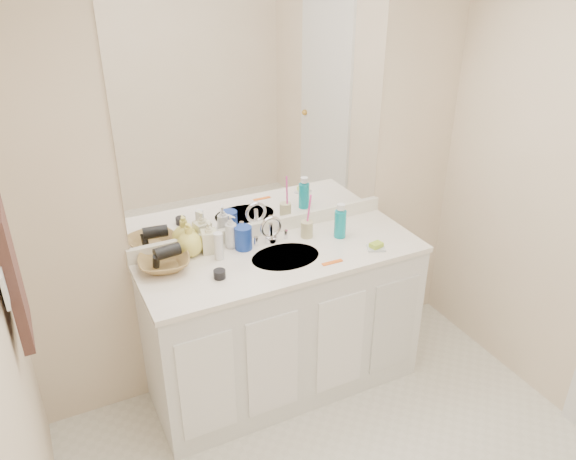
# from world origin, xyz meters

# --- Properties ---
(wall_back) EXTENTS (2.60, 0.02, 2.40)m
(wall_back) POSITION_xyz_m (0.00, 1.30, 1.20)
(wall_back) COLOR beige
(wall_back) RESTS_ON floor
(wall_left) EXTENTS (0.02, 2.60, 2.40)m
(wall_left) POSITION_xyz_m (-1.30, 0.00, 1.20)
(wall_left) COLOR beige
(wall_left) RESTS_ON floor
(vanity_cabinet) EXTENTS (1.50, 0.55, 0.85)m
(vanity_cabinet) POSITION_xyz_m (0.00, 1.02, 0.42)
(vanity_cabinet) COLOR white
(vanity_cabinet) RESTS_ON floor
(countertop) EXTENTS (1.52, 0.57, 0.03)m
(countertop) POSITION_xyz_m (0.00, 1.02, 0.86)
(countertop) COLOR white
(countertop) RESTS_ON vanity_cabinet
(backsplash) EXTENTS (1.52, 0.03, 0.08)m
(backsplash) POSITION_xyz_m (0.00, 1.29, 0.92)
(backsplash) COLOR white
(backsplash) RESTS_ON countertop
(sink_basin) EXTENTS (0.37, 0.37, 0.02)m
(sink_basin) POSITION_xyz_m (0.00, 1.00, 0.87)
(sink_basin) COLOR #B7B2A0
(sink_basin) RESTS_ON countertop
(faucet) EXTENTS (0.02, 0.02, 0.11)m
(faucet) POSITION_xyz_m (0.00, 1.18, 0.94)
(faucet) COLOR silver
(faucet) RESTS_ON countertop
(mirror) EXTENTS (1.48, 0.01, 1.20)m
(mirror) POSITION_xyz_m (0.00, 1.29, 1.56)
(mirror) COLOR white
(mirror) RESTS_ON wall_back
(blue_mug) EXTENTS (0.11, 0.11, 0.13)m
(blue_mug) POSITION_xyz_m (-0.16, 1.18, 0.94)
(blue_mug) COLOR #16369B
(blue_mug) RESTS_ON countertop
(tan_cup) EXTENTS (0.07, 0.07, 0.09)m
(tan_cup) POSITION_xyz_m (0.20, 1.15, 0.93)
(tan_cup) COLOR #BFB987
(tan_cup) RESTS_ON countertop
(toothbrush) EXTENTS (0.02, 0.04, 0.22)m
(toothbrush) POSITION_xyz_m (0.21, 1.15, 1.03)
(toothbrush) COLOR #FF43AD
(toothbrush) RESTS_ON tan_cup
(mouthwash_bottle) EXTENTS (0.08, 0.08, 0.16)m
(mouthwash_bottle) POSITION_xyz_m (0.37, 1.07, 0.96)
(mouthwash_bottle) COLOR #0D93A1
(mouthwash_bottle) RESTS_ON countertop
(soap_dish) EXTENTS (0.12, 0.11, 0.01)m
(soap_dish) POSITION_xyz_m (0.47, 0.86, 0.89)
(soap_dish) COLOR silver
(soap_dish) RESTS_ON countertop
(green_soap) EXTENTS (0.07, 0.06, 0.02)m
(green_soap) POSITION_xyz_m (0.47, 0.86, 0.90)
(green_soap) COLOR #A7CC31
(green_soap) RESTS_ON soap_dish
(orange_comb) EXTENTS (0.12, 0.03, 0.00)m
(orange_comb) POSITION_xyz_m (0.19, 0.84, 0.88)
(orange_comb) COLOR orange
(orange_comb) RESTS_ON countertop
(dark_jar) EXTENTS (0.06, 0.06, 0.04)m
(dark_jar) POSITION_xyz_m (-0.38, 0.96, 0.90)
(dark_jar) COLOR black
(dark_jar) RESTS_ON countertop
(extra_white_bottle) EXTENTS (0.05, 0.05, 0.15)m
(extra_white_bottle) POSITION_xyz_m (-0.32, 1.14, 0.95)
(extra_white_bottle) COLOR white
(extra_white_bottle) RESTS_ON countertop
(soap_bottle_white) EXTENTS (0.09, 0.09, 0.19)m
(soap_bottle_white) POSITION_xyz_m (-0.22, 1.23, 0.97)
(soap_bottle_white) COLOR silver
(soap_bottle_white) RESTS_ON countertop
(soap_bottle_cream) EXTENTS (0.10, 0.10, 0.18)m
(soap_bottle_cream) POSITION_xyz_m (-0.34, 1.23, 0.97)
(soap_bottle_cream) COLOR #FAF5CC
(soap_bottle_cream) RESTS_ON countertop
(soap_bottle_yellow) EXTENTS (0.15, 0.15, 0.18)m
(soap_bottle_yellow) POSITION_xyz_m (-0.44, 1.25, 0.97)
(soap_bottle_yellow) COLOR #F1E45E
(soap_bottle_yellow) RESTS_ON countertop
(wicker_basket) EXTENTS (0.30, 0.30, 0.06)m
(wicker_basket) POSITION_xyz_m (-0.60, 1.17, 0.91)
(wicker_basket) COLOR olive
(wicker_basket) RESTS_ON countertop
(hair_dryer) EXTENTS (0.14, 0.08, 0.07)m
(hair_dryer) POSITION_xyz_m (-0.58, 1.17, 0.97)
(hair_dryer) COLOR black
(hair_dryer) RESTS_ON wicker_basket
(hand_towel) EXTENTS (0.04, 0.32, 0.55)m
(hand_towel) POSITION_xyz_m (-1.25, 0.77, 1.25)
(hand_towel) COLOR black
(hand_towel) RESTS_ON towel_ring
(switch_plate) EXTENTS (0.01, 0.08, 0.13)m
(switch_plate) POSITION_xyz_m (-1.27, 0.57, 1.30)
(switch_plate) COLOR white
(switch_plate) RESTS_ON wall_left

